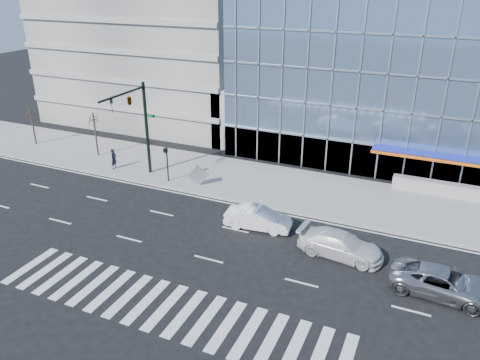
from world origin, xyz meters
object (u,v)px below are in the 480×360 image
object	(u,v)px
ped_signal_post	(167,159)
white_sedan	(258,218)
silver_suv	(443,283)
street_tree_near	(94,119)
pedestrian	(114,159)
traffic_signal	(135,110)
tilted_panel	(198,175)
white_suv	(341,245)
street_tree_far	(31,113)

from	to	relation	value
ped_signal_post	white_sedan	xyz separation A→B (m)	(9.85, -4.07, -1.38)
ped_signal_post	silver_suv	bearing A→B (deg)	-17.36
street_tree_near	silver_suv	size ratio (longest dim) A/B	0.75
white_sedan	pedestrian	bearing A→B (deg)	67.41
street_tree_near	pedestrian	world-z (taller)	street_tree_near
traffic_signal	ped_signal_post	distance (m)	4.75
traffic_signal	tilted_panel	distance (m)	7.36
traffic_signal	ped_signal_post	xyz separation A→B (m)	(2.50, 0.37, -4.02)
traffic_signal	white_suv	size ratio (longest dim) A/B	1.49
street_tree_near	tilted_panel	size ratio (longest dim) A/B	3.25
white_suv	ped_signal_post	bearing A→B (deg)	77.19
ped_signal_post	traffic_signal	bearing A→B (deg)	-171.48
ped_signal_post	tilted_panel	bearing A→B (deg)	5.61
street_tree_far	tilted_panel	distance (m)	20.55
tilted_panel	street_tree_far	bearing A→B (deg)	148.43
traffic_signal	white_sedan	distance (m)	13.97
traffic_signal	tilted_panel	xyz separation A→B (m)	(5.28, 0.65, -5.10)
traffic_signal	ped_signal_post	world-z (taller)	traffic_signal
silver_suv	pedestrian	distance (m)	28.71
traffic_signal	street_tree_near	distance (m)	7.96
ped_signal_post	silver_suv	xyz separation A→B (m)	(21.85, -6.83, -1.36)
street_tree_far	white_suv	distance (m)	34.34
ped_signal_post	white_sedan	bearing A→B (deg)	-22.46
white_sedan	street_tree_near	bearing A→B (deg)	64.59
ped_signal_post	white_suv	world-z (taller)	ped_signal_post
silver_suv	pedestrian	world-z (taller)	pedestrian
traffic_signal	street_tree_far	distance (m)	15.53
street_tree_far	tilted_panel	size ratio (longest dim) A/B	2.98
pedestrian	tilted_panel	world-z (taller)	pedestrian
white_suv	traffic_signal	bearing A→B (deg)	80.62
ped_signal_post	silver_suv	world-z (taller)	ped_signal_post
street_tree_near	white_sedan	xyz separation A→B (m)	(19.35, -6.63, -3.02)
street_tree_far	white_sedan	size ratio (longest dim) A/B	0.84
traffic_signal	street_tree_near	size ratio (longest dim) A/B	1.89
white_suv	pedestrian	distance (m)	22.50
ped_signal_post	street_tree_near	size ratio (longest dim) A/B	0.71
pedestrian	white_sedan	bearing A→B (deg)	-110.19
white_suv	pedestrian	bearing A→B (deg)	80.75
white_sedan	tilted_panel	world-z (taller)	tilted_panel
white_suv	white_sedan	distance (m)	6.11
traffic_signal	silver_suv	size ratio (longest dim) A/B	1.42
silver_suv	tilted_panel	bearing A→B (deg)	73.68
ped_signal_post	white_sedan	distance (m)	10.75
street_tree_near	street_tree_far	xyz separation A→B (m)	(-8.00, 0.00, -0.33)
white_suv	pedestrian	xyz separation A→B (m)	(-21.76, 5.69, 0.30)
traffic_signal	ped_signal_post	size ratio (longest dim) A/B	2.67
traffic_signal	street_tree_near	bearing A→B (deg)	157.29
traffic_signal	silver_suv	world-z (taller)	traffic_signal
traffic_signal	silver_suv	xyz separation A→B (m)	(24.35, -6.45, -5.38)
street_tree_far	silver_suv	xyz separation A→B (m)	(39.35, -9.38, -2.66)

